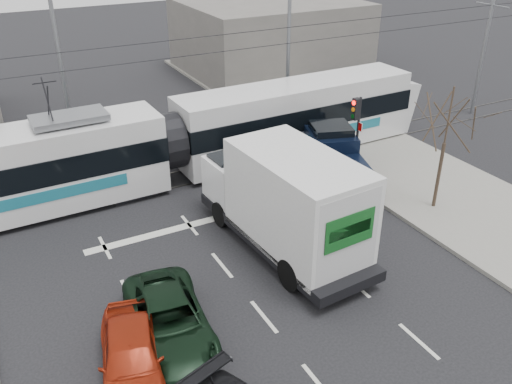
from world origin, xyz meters
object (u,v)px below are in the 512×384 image
street_lamp_near (286,31)px  box_truck (286,202)px  street_lamp_far (54,47)px  tram (168,143)px  traffic_signal (356,120)px  navy_pickup (334,155)px  green_car (170,320)px  red_car (131,356)px  silver_pickup (311,209)px  bare_tree (448,121)px

street_lamp_near → box_truck: bearing=-120.6°
street_lamp_far → tram: (3.21, -6.01, -3.26)m
traffic_signal → navy_pickup: (-0.86, 0.26, -1.61)m
box_truck → green_car: (-5.24, -2.43, -1.28)m
street_lamp_near → box_truck: street_lamp_near is taller
street_lamp_near → traffic_signal: bearing=-96.4°
green_car → tram: bearing=76.9°
street_lamp_far → traffic_signal: bearing=-41.7°
street_lamp_far → tram: size_ratio=0.35×
navy_pickup → traffic_signal: bearing=1.6°
traffic_signal → red_car: (-12.31, -6.90, -2.05)m
street_lamp_near → silver_pickup: 12.66m
bare_tree → navy_pickup: size_ratio=0.86×
silver_pickup → box_truck: box_truck is taller
navy_pickup → red_car: 13.52m
silver_pickup → box_truck: 1.55m
traffic_signal → tram: 8.28m
traffic_signal → silver_pickup: traffic_signal is taller
silver_pickup → street_lamp_near: bearing=88.1°
bare_tree → tram: 11.55m
tram → green_car: (-3.50, -9.50, -1.22)m
traffic_signal → street_lamp_near: (0.84, 7.50, 2.37)m
street_lamp_far → box_truck: size_ratio=1.14×
bare_tree → box_truck: size_ratio=0.63×
silver_pickup → box_truck: bearing=-143.6°
street_lamp_far → silver_pickup: (6.24, -12.80, -4.00)m
box_truck → street_lamp_far: bearing=106.9°
navy_pickup → bare_tree: bearing=-46.3°
tram → street_lamp_far: bearing=116.8°
street_lamp_near → tram: size_ratio=0.35×
navy_pickup → red_car: navy_pickup is taller
silver_pickup → green_car: 7.10m
traffic_signal → box_truck: (-5.72, -3.58, -0.83)m
street_lamp_near → silver_pickup: bearing=-116.0°
silver_pickup → green_car: size_ratio=1.42×
traffic_signal → silver_pickup: size_ratio=0.56×
navy_pickup → red_car: (-11.46, -7.16, -0.45)m
tram → box_truck: (1.74, -7.07, 0.06)m
street_lamp_near → street_lamp_far: (-11.50, 2.00, 0.00)m
tram → red_car: bearing=-116.4°
traffic_signal → green_car: (-10.96, -6.01, -2.11)m
navy_pickup → green_car: bearing=-129.4°
street_lamp_far → navy_pickup: street_lamp_far is taller
street_lamp_far → tram: 7.56m
street_lamp_far → bare_tree: bearing=-48.9°
silver_pickup → red_car: silver_pickup is taller
tram → red_car: size_ratio=6.36×
street_lamp_far → red_car: bearing=-95.8°
bare_tree → green_car: bare_tree is taller
street_lamp_far → green_car: 16.15m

